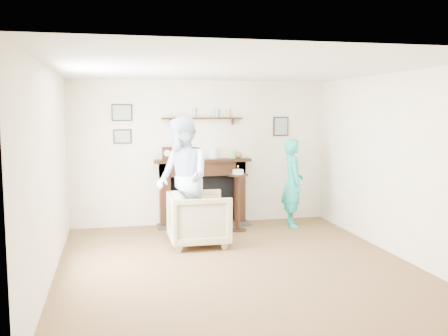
{
  "coord_description": "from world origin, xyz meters",
  "views": [
    {
      "loc": [
        -1.53,
        -6.06,
        1.99
      ],
      "look_at": [
        0.04,
        0.9,
        1.16
      ],
      "focal_mm": 40.0,
      "sensor_mm": 36.0,
      "label": 1
    }
  ],
  "objects_px": {
    "armchair": "(199,245)",
    "pedestal_table": "(238,191)",
    "woman": "(292,226)",
    "man": "(183,241)"
  },
  "relations": [
    {
      "from": "armchair",
      "to": "pedestal_table",
      "type": "xyz_separation_m",
      "value": [
        0.78,
        0.73,
        0.67
      ]
    },
    {
      "from": "armchair",
      "to": "woman",
      "type": "height_order",
      "value": "woman"
    },
    {
      "from": "woman",
      "to": "pedestal_table",
      "type": "distance_m",
      "value": 1.2
    },
    {
      "from": "man",
      "to": "woman",
      "type": "height_order",
      "value": "man"
    },
    {
      "from": "armchair",
      "to": "woman",
      "type": "xyz_separation_m",
      "value": [
        1.77,
        0.83,
        0.0
      ]
    },
    {
      "from": "man",
      "to": "pedestal_table",
      "type": "distance_m",
      "value": 1.28
    },
    {
      "from": "man",
      "to": "woman",
      "type": "bearing_deg",
      "value": 89.49
    },
    {
      "from": "pedestal_table",
      "to": "man",
      "type": "bearing_deg",
      "value": -154.61
    },
    {
      "from": "armchair",
      "to": "man",
      "type": "distance_m",
      "value": 0.33
    },
    {
      "from": "armchair",
      "to": "man",
      "type": "bearing_deg",
      "value": 37.22
    }
  ]
}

